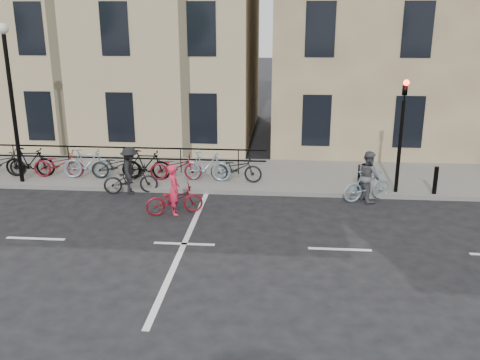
# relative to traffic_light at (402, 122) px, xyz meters

# --- Properties ---
(ground) EXTENTS (120.00, 120.00, 0.00)m
(ground) POSITION_rel_traffic_light_xyz_m (-6.20, -4.34, -2.45)
(ground) COLOR black
(ground) RESTS_ON ground
(sidewalk) EXTENTS (46.00, 4.00, 0.15)m
(sidewalk) POSITION_rel_traffic_light_xyz_m (-10.20, 1.66, -2.38)
(sidewalk) COLOR slate
(sidewalk) RESTS_ON ground
(building_east) EXTENTS (14.00, 10.00, 12.00)m
(building_east) POSITION_rel_traffic_light_xyz_m (2.80, 8.66, 3.70)
(building_east) COLOR #9C825E
(building_east) RESTS_ON sidewalk
(building_west) EXTENTS (20.00, 10.00, 10.00)m
(building_west) POSITION_rel_traffic_light_xyz_m (-15.20, 8.66, 2.70)
(building_west) COLOR tan
(building_west) RESTS_ON sidewalk
(traffic_light) EXTENTS (0.18, 0.30, 3.90)m
(traffic_light) POSITION_rel_traffic_light_xyz_m (0.00, 0.00, 0.00)
(traffic_light) COLOR black
(traffic_light) RESTS_ON sidewalk
(lamp_post) EXTENTS (0.36, 0.36, 5.28)m
(lamp_post) POSITION_rel_traffic_light_xyz_m (-12.70, 0.06, 1.04)
(lamp_post) COLOR black
(lamp_post) RESTS_ON sidewalk
(bollard_east) EXTENTS (0.14, 0.14, 0.90)m
(bollard_east) POSITION_rel_traffic_light_xyz_m (-1.20, -0.09, -1.85)
(bollard_east) COLOR black
(bollard_east) RESTS_ON sidewalk
(bollard_west) EXTENTS (0.14, 0.14, 0.90)m
(bollard_west) POSITION_rel_traffic_light_xyz_m (1.20, -0.09, -1.85)
(bollard_west) COLOR black
(bollard_west) RESTS_ON sidewalk
(parked_bikes) EXTENTS (10.40, 1.23, 1.05)m
(parked_bikes) POSITION_rel_traffic_light_xyz_m (-9.50, 0.70, -1.81)
(parked_bikes) COLOR black
(parked_bikes) RESTS_ON sidewalk
(cyclist_pink) EXTENTS (1.80, 1.15, 1.52)m
(cyclist_pink) POSITION_rel_traffic_light_xyz_m (-6.88, -2.20, -1.93)
(cyclist_pink) COLOR maroon
(cyclist_pink) RESTS_ON ground
(cyclist_grey) EXTENTS (1.73, 1.14, 1.63)m
(cyclist_grey) POSITION_rel_traffic_light_xyz_m (-1.01, -0.54, -1.79)
(cyclist_grey) COLOR #829EAB
(cyclist_grey) RESTS_ON ground
(cyclist_dark) EXTENTS (1.86, 1.12, 1.57)m
(cyclist_dark) POSITION_rel_traffic_light_xyz_m (-8.70, -0.44, -1.83)
(cyclist_dark) COLOR black
(cyclist_dark) RESTS_ON ground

